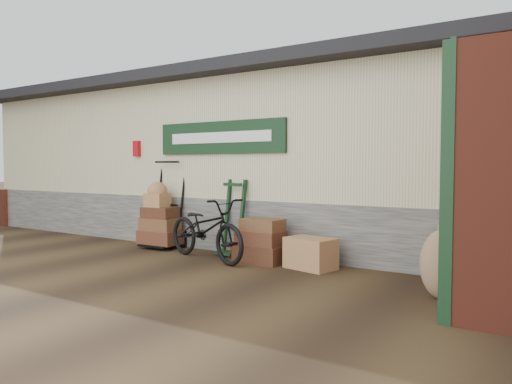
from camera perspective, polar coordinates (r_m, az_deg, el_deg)
ground at (r=7.71m, az=-6.77°, el=-8.01°), size 80.00×80.00×0.00m
station_building at (r=9.82m, az=3.55°, el=3.84°), size 14.40×4.10×3.20m
porter_trolley at (r=9.16m, az=-10.11°, el=-0.73°), size 0.91×0.70×1.76m
green_barrow at (r=8.25m, az=-2.69°, el=-2.91°), size 0.50×0.44×1.24m
suitcase_stack at (r=7.63m, az=0.53°, el=-5.52°), size 0.78×0.50×0.68m
wicker_hamper at (r=7.21m, az=6.25°, el=-6.97°), size 0.76×0.58×0.45m
bicycle at (r=7.82m, az=-5.73°, el=-3.81°), size 1.13×1.97×1.09m
burlap_sack_left at (r=5.90m, az=20.52°, el=-7.77°), size 0.49×0.41×0.77m
burlap_sack_right at (r=5.49m, az=22.03°, el=-9.34°), size 0.45×0.40×0.63m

